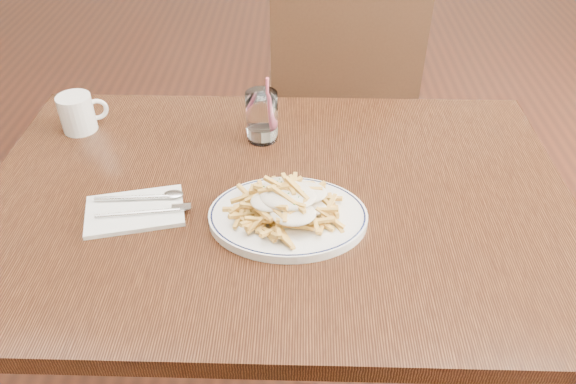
{
  "coord_description": "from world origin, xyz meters",
  "views": [
    {
      "loc": [
        0.05,
        -0.88,
        1.46
      ],
      "look_at": [
        0.03,
        -0.08,
        0.82
      ],
      "focal_mm": 35.0,
      "sensor_mm": 36.0,
      "label": 1
    }
  ],
  "objects_px": {
    "chair_far": "(339,93)",
    "fries_plate": "(288,217)",
    "table": "(276,223)",
    "loaded_fries": "(288,200)",
    "water_glass": "(262,119)",
    "coffee_mug": "(78,113)"
  },
  "relations": [
    {
      "from": "fries_plate",
      "to": "table",
      "type": "bearing_deg",
      "value": 108.97
    },
    {
      "from": "fries_plate",
      "to": "water_glass",
      "type": "relative_size",
      "value": 2.1
    },
    {
      "from": "loaded_fries",
      "to": "fries_plate",
      "type": "bearing_deg",
      "value": 180.0
    },
    {
      "from": "fries_plate",
      "to": "coffee_mug",
      "type": "bearing_deg",
      "value": 147.61
    },
    {
      "from": "fries_plate",
      "to": "coffee_mug",
      "type": "height_order",
      "value": "coffee_mug"
    },
    {
      "from": "table",
      "to": "fries_plate",
      "type": "distance_m",
      "value": 0.12
    },
    {
      "from": "coffee_mug",
      "to": "chair_far",
      "type": "bearing_deg",
      "value": 40.36
    },
    {
      "from": "chair_far",
      "to": "coffee_mug",
      "type": "height_order",
      "value": "chair_far"
    },
    {
      "from": "table",
      "to": "coffee_mug",
      "type": "xyz_separation_m",
      "value": [
        -0.47,
        0.23,
        0.12
      ]
    },
    {
      "from": "coffee_mug",
      "to": "fries_plate",
      "type": "bearing_deg",
      "value": -32.39
    },
    {
      "from": "chair_far",
      "to": "loaded_fries",
      "type": "relative_size",
      "value": 4.32
    },
    {
      "from": "chair_far",
      "to": "coffee_mug",
      "type": "bearing_deg",
      "value": -139.64
    },
    {
      "from": "fries_plate",
      "to": "loaded_fries",
      "type": "bearing_deg",
      "value": 0.0
    },
    {
      "from": "chair_far",
      "to": "loaded_fries",
      "type": "distance_m",
      "value": 0.91
    },
    {
      "from": "chair_far",
      "to": "table",
      "type": "bearing_deg",
      "value": -102.66
    },
    {
      "from": "chair_far",
      "to": "coffee_mug",
      "type": "relative_size",
      "value": 9.26
    },
    {
      "from": "chair_far",
      "to": "fries_plate",
      "type": "bearing_deg",
      "value": -99.69
    },
    {
      "from": "fries_plate",
      "to": "coffee_mug",
      "type": "relative_size",
      "value": 3.11
    },
    {
      "from": "table",
      "to": "fries_plate",
      "type": "height_order",
      "value": "fries_plate"
    },
    {
      "from": "coffee_mug",
      "to": "loaded_fries",
      "type": "bearing_deg",
      "value": -32.39
    },
    {
      "from": "chair_far",
      "to": "coffee_mug",
      "type": "xyz_separation_m",
      "value": [
        -0.64,
        -0.55,
        0.23
      ]
    },
    {
      "from": "water_glass",
      "to": "coffee_mug",
      "type": "bearing_deg",
      "value": 176.36
    }
  ]
}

